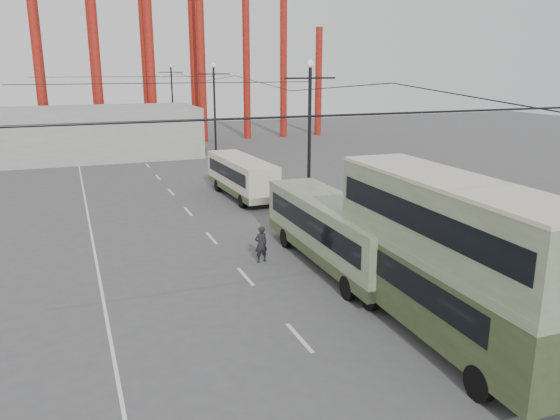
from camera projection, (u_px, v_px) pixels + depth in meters
name	position (u px, v px, depth m)	size (l,w,h in m)	color
ground	(388.00, 395.00, 15.27)	(160.00, 160.00, 0.00)	#49494B
road_markings	(198.00, 220.00, 32.73)	(12.52, 120.00, 0.01)	silver
lamp_post_mid	(309.00, 141.00, 32.27)	(3.20, 0.44, 9.32)	black
lamp_post_far	(215.00, 113.00, 52.11)	(3.20, 0.44, 9.32)	black
lamp_post_distant	(172.00, 100.00, 71.95)	(3.20, 0.44, 9.32)	black
fairground_shed	(86.00, 133.00, 54.91)	(22.00, 10.00, 5.00)	gray
double_decker_bus	(448.00, 252.00, 17.66)	(2.88, 10.34, 5.52)	#2F3B20
single_decker_green	(334.00, 230.00, 24.83)	(2.67, 10.86, 3.06)	#697656
single_decker_cream	(241.00, 176.00, 38.17)	(2.62, 8.99, 2.77)	beige
pedestrian	(261.00, 244.00, 25.54)	(0.64, 0.42, 1.75)	black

